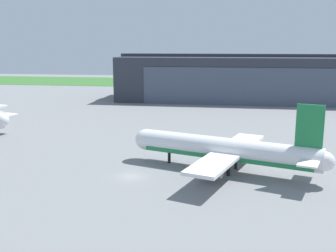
# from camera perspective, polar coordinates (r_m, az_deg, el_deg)

# --- Properties ---
(ground_plane) EXTENTS (440.00, 440.00, 0.00)m
(ground_plane) POSITION_cam_1_polar(r_m,az_deg,el_deg) (68.00, -5.29, -7.25)
(ground_plane) COLOR slate
(grass_field_strip) EXTENTS (440.00, 56.00, 0.08)m
(grass_field_strip) POSITION_cam_1_polar(r_m,az_deg,el_deg) (234.30, 5.04, 6.22)
(grass_field_strip) COLOR #376B2F
(grass_field_strip) RESTS_ON ground_plane
(maintenance_hangar) EXTENTS (99.55, 30.49, 18.47)m
(maintenance_hangar) POSITION_cam_1_polar(r_m,az_deg,el_deg) (161.97, 10.96, 6.75)
(maintenance_hangar) COLOR #2D333D
(maintenance_hangar) RESTS_ON ground_plane
(airliner_near_right) EXTENTS (34.45, 29.12, 12.85)m
(airliner_near_right) POSITION_cam_1_polar(r_m,az_deg,el_deg) (70.13, 8.20, -3.44)
(airliner_near_right) COLOR white
(airliner_near_right) RESTS_ON ground_plane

